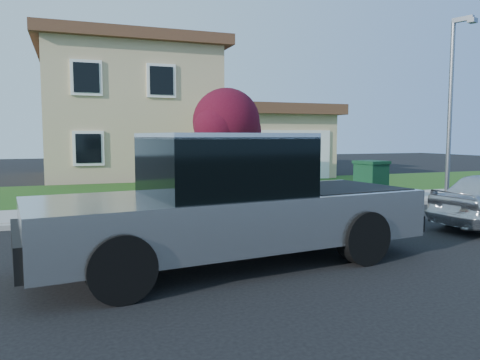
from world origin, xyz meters
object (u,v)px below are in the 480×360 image
at_px(ornamental_tree, 227,125).
at_px(street_lamp, 452,100).
at_px(pickup_truck, 230,203).
at_px(woman, 180,186).
at_px(trash_bin, 371,181).

height_order(ornamental_tree, street_lamp, street_lamp).
relative_size(pickup_truck, woman, 3.53).
bearing_deg(pickup_truck, trash_bin, 30.44).
bearing_deg(street_lamp, ornamental_tree, 117.06).
bearing_deg(pickup_truck, woman, 82.77).
relative_size(woman, trash_bin, 1.56).
bearing_deg(woman, trash_bin, -178.65).
relative_size(pickup_truck, street_lamp, 1.20).
relative_size(trash_bin, street_lamp, 0.22).
height_order(pickup_truck, ornamental_tree, ornamental_tree).
bearing_deg(woman, street_lamp, 176.74).
xyz_separation_m(pickup_truck, woman, (0.04, 3.92, -0.10)).
relative_size(woman, ornamental_tree, 0.51).
xyz_separation_m(pickup_truck, ornamental_tree, (3.09, 9.30, 1.52)).
xyz_separation_m(pickup_truck, street_lamp, (8.69, 4.18, 2.23)).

